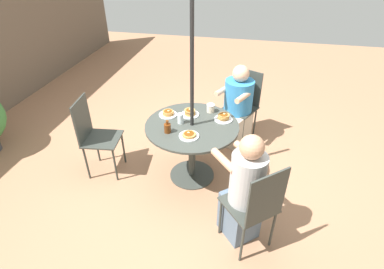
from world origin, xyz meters
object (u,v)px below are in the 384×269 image
at_px(patio_chair_east, 243,101).
at_px(pancake_plate_b, 223,118).
at_px(diner_east, 236,109).
at_px(pancake_plate_a, 190,113).
at_px(diner_north, 244,192).
at_px(patio_chair_south, 94,133).
at_px(patio_chair_north, 256,205).
at_px(syrup_bottle, 167,128).
at_px(patio_table, 192,136).
at_px(coffee_cup, 211,108).
at_px(drinking_glass_a, 180,118).
at_px(pancake_plate_d, 168,114).
at_px(pancake_plate_c, 189,135).

height_order(patio_chair_east, pancake_plate_b, patio_chair_east).
distance_m(diner_east, pancake_plate_a, 0.88).
xyz_separation_m(diner_north, patio_chair_south, (0.62, 1.78, 0.01)).
distance_m(patio_chair_north, syrup_bottle, 1.21).
height_order(patio_table, coffee_cup, coffee_cup).
distance_m(pancake_plate_b, drinking_glass_a, 0.49).
bearing_deg(coffee_cup, patio_chair_north, -154.05).
distance_m(patio_chair_east, patio_chair_south, 2.03).
height_order(diner_north, drinking_glass_a, diner_north).
relative_size(patio_table, drinking_glass_a, 8.93).
relative_size(diner_north, pancake_plate_d, 5.59).
bearing_deg(patio_table, pancake_plate_a, 18.04).
xyz_separation_m(diner_north, pancake_plate_c, (0.51, 0.61, 0.20)).
height_order(diner_north, patio_chair_east, diner_north).
relative_size(patio_chair_north, pancake_plate_d, 4.65).
height_order(patio_table, patio_chair_south, patio_chair_south).
distance_m(pancake_plate_b, syrup_bottle, 0.67).
distance_m(patio_table, patio_chair_north, 1.16).
distance_m(diner_north, patio_chair_east, 1.79).
relative_size(patio_chair_north, coffee_cup, 10.03).
distance_m(diner_north, pancake_plate_c, 0.82).
bearing_deg(diner_north, diner_east, 56.73).
bearing_deg(pancake_plate_a, drinking_glass_a, 161.30).
height_order(patio_chair_east, syrup_bottle, patio_chair_east).
height_order(patio_chair_south, coffee_cup, patio_chair_south).
relative_size(patio_chair_south, pancake_plate_d, 4.65).
distance_m(diner_north, pancake_plate_a, 1.20).
bearing_deg(pancake_plate_b, pancake_plate_a, 85.92).
bearing_deg(patio_chair_east, syrup_bottle, 85.61).
bearing_deg(patio_chair_east, patio_table, 90.00).
height_order(patio_chair_east, drinking_glass_a, patio_chair_east).
distance_m(patio_table, syrup_bottle, 0.36).
height_order(pancake_plate_c, drinking_glass_a, drinking_glass_a).
height_order(diner_north, syrup_bottle, diner_north).
bearing_deg(diner_east, pancake_plate_a, 79.66).
relative_size(diner_north, patio_chair_east, 1.20).
height_order(patio_chair_south, syrup_bottle, patio_chair_south).
bearing_deg(diner_east, drinking_glass_a, 83.22).
xyz_separation_m(patio_chair_south, pancake_plate_d, (0.28, -0.83, 0.20)).
height_order(pancake_plate_d, syrup_bottle, syrup_bottle).
bearing_deg(diner_east, patio_chair_north, 126.54).
bearing_deg(pancake_plate_b, patio_table, 118.21).
bearing_deg(pancake_plate_d, patio_chair_east, -43.15).
bearing_deg(diner_north, pancake_plate_c, 100.00).
relative_size(pancake_plate_a, syrup_bottle, 1.48).
distance_m(diner_east, syrup_bottle, 1.29).
distance_m(patio_chair_north, pancake_plate_d, 1.49).
xyz_separation_m(patio_chair_east, pancake_plate_d, (-0.89, 0.83, 0.20)).
bearing_deg(patio_chair_south, patio_table, 90.00).
relative_size(pancake_plate_d, syrup_bottle, 1.48).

